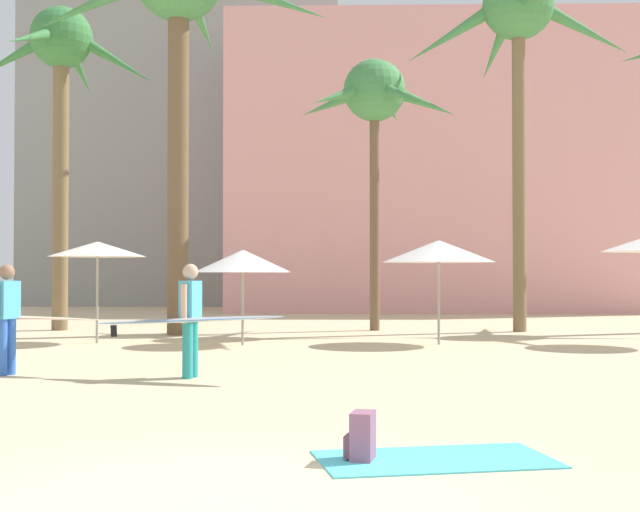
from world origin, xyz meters
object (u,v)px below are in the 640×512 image
cafe_umbrella_0 (97,249)px  palm_tree_right (375,101)px  palm_tree_far_left (179,6)px  beach_towel (435,459)px  palm_tree_center (61,69)px  cafe_umbrella_3 (439,251)px  palm_tree_far_right (518,26)px  cafe_umbrella_1 (243,261)px  backpack (361,437)px  person_mid_left (189,318)px  person_near_left (9,315)px

cafe_umbrella_0 → palm_tree_right: bearing=35.6°
palm_tree_far_left → beach_towel: 18.37m
palm_tree_far_left → palm_tree_center: size_ratio=1.15×
cafe_umbrella_3 → palm_tree_far_right: bearing=58.7°
cafe_umbrella_0 → cafe_umbrella_1: 3.46m
palm_tree_far_right → backpack: (-4.79, -16.94, -8.28)m
cafe_umbrella_0 → cafe_umbrella_3: cafe_umbrella_3 is taller
beach_towel → person_mid_left: (-3.11, 5.75, 0.92)m
palm_tree_center → person_near_left: bearing=-76.2°
cafe_umbrella_3 → backpack: size_ratio=6.06×
person_near_left → palm_tree_right: bearing=79.7°
palm_tree_center → beach_towel: size_ratio=4.63×
palm_tree_center → palm_tree_far_left: bearing=-26.5°
cafe_umbrella_1 → backpack: (2.34, -12.17, -1.68)m
beach_towel → person_near_left: size_ratio=0.64×
palm_tree_center → beach_towel: palm_tree_center is taller
backpack → person_near_left: size_ratio=0.13×
beach_towel → person_mid_left: person_mid_left is taller
palm_tree_far_left → palm_tree_far_right: size_ratio=1.05×
cafe_umbrella_0 → person_mid_left: 7.70m
palm_tree_center → palm_tree_far_right: palm_tree_far_right is taller
palm_tree_far_left → palm_tree_far_right: bearing=9.2°
beach_towel → cafe_umbrella_1: bearing=103.8°
palm_tree_far_left → palm_tree_center: (-3.73, 1.86, -1.23)m
cafe_umbrella_0 → palm_tree_far_left: bearing=63.9°
backpack → person_mid_left: person_mid_left is taller
person_near_left → palm_tree_far_left: bearing=102.8°
palm_tree_far_right → person_near_left: bearing=-134.0°
palm_tree_right → palm_tree_center: bearing=-179.6°
palm_tree_right → cafe_umbrella_1: bearing=-121.3°
beach_towel → backpack: bearing=-174.8°
cafe_umbrella_0 → person_near_left: bearing=-87.0°
backpack → cafe_umbrella_1: bearing=-67.3°
person_near_left → palm_tree_center: bearing=123.1°
beach_towel → person_near_left: (-6.06, 6.30, 0.93)m
person_mid_left → person_near_left: person_mid_left is taller
palm_tree_center → beach_towel: bearing=-63.1°
palm_tree_center → backpack: palm_tree_center is taller
palm_tree_far_left → beach_towel: palm_tree_far_left is taller
palm_tree_far_left → backpack: palm_tree_far_left is taller
cafe_umbrella_1 → cafe_umbrella_3: 4.43m
palm_tree_far_left → beach_towel: size_ratio=5.35×
palm_tree_right → person_mid_left: (-3.30, -11.57, -5.57)m
palm_tree_right → person_near_left: bearing=-119.6°
backpack → palm_tree_right: bearing=-80.9°
palm_tree_far_left → palm_tree_right: (5.22, 1.92, -2.16)m
palm_tree_far_right → cafe_umbrella_0: size_ratio=4.31×
cafe_umbrella_0 → cafe_umbrella_3: size_ratio=0.92×
palm_tree_far_left → cafe_umbrella_1: (2.05, -3.29, -6.78)m
palm_tree_center → cafe_umbrella_3: bearing=-25.5°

